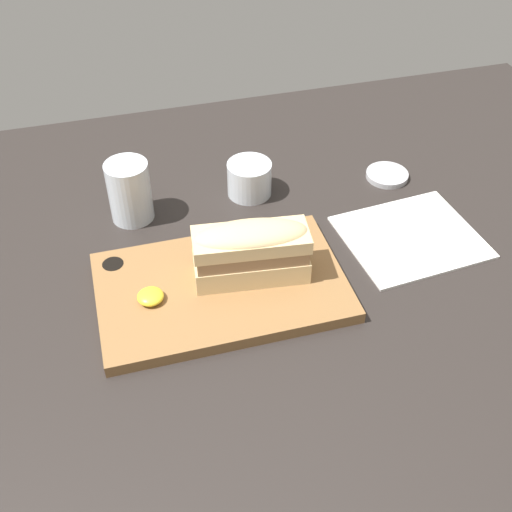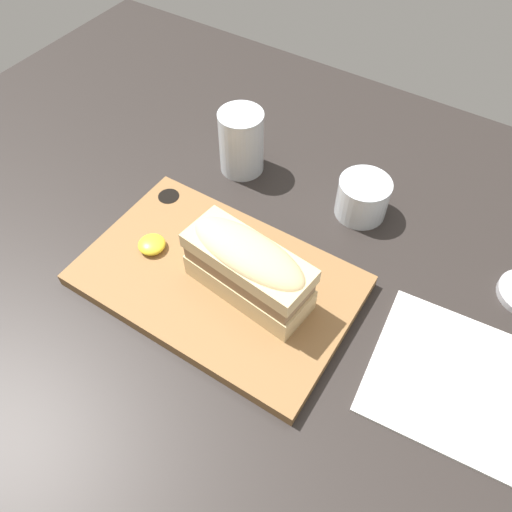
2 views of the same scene
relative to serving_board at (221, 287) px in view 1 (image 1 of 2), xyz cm
name	(u,v)px [view 1 (image 1 of 2)]	position (x,y,z in cm)	size (l,w,h in cm)	color
dining_table	(276,290)	(8.41, -0.92, -1.99)	(151.26, 116.05, 2.00)	#282321
serving_board	(221,287)	(0.00, 0.00, 0.00)	(36.73, 23.27, 2.02)	olive
sandwich	(251,249)	(4.86, 0.37, 6.06)	(17.50, 8.49, 9.45)	#DBBC84
mustard_dollop	(150,294)	(-10.50, -0.44, 1.75)	(3.87, 3.87, 1.55)	yellow
water_glass	(130,195)	(-10.35, 21.71, 3.64)	(7.21, 7.21, 10.65)	silver
wine_glass	(249,180)	(10.65, 22.99, 1.93)	(7.86, 7.86, 6.15)	silver
napkin	(411,237)	(33.09, 3.83, -0.79)	(23.05, 20.54, 0.40)	white
condiment_dish	(387,175)	(36.43, 20.86, -0.48)	(7.74, 7.74, 1.02)	#B2B2B7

